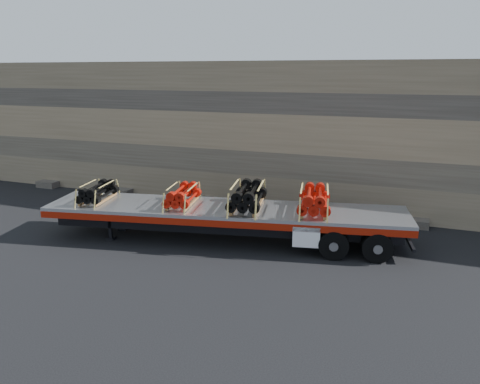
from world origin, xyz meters
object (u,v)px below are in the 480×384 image
object	(u,v)px
trailer	(224,224)
bundle_front	(98,193)
bundle_midfront	(182,196)
bundle_rear	(314,200)
bundle_midrear	(247,197)

from	to	relation	value
trailer	bundle_front	bearing A→B (deg)	180.00
bundle_midfront	bundle_rear	size ratio (longest dim) A/B	0.86
trailer	bundle_rear	size ratio (longest dim) A/B	5.94
trailer	bundle_rear	world-z (taller)	bundle_rear
bundle_front	bundle_rear	bearing A→B (deg)	-0.00
trailer	bundle_midfront	distance (m)	1.99
bundle_rear	bundle_midfront	bearing A→B (deg)	180.00
trailer	bundle_midfront	size ratio (longest dim) A/B	6.87
trailer	bundle_rear	distance (m)	3.63
bundle_midfront	trailer	bearing A→B (deg)	-0.00
trailer	bundle_midfront	world-z (taller)	bundle_midfront
trailer	bundle_midrear	world-z (taller)	bundle_midrear
trailer	bundle_midrear	xyz separation A→B (m)	(0.89, 0.18, 1.14)
bundle_front	bundle_midfront	world-z (taller)	bundle_midfront
bundle_midfront	bundle_rear	world-z (taller)	bundle_rear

